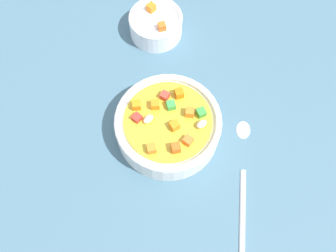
% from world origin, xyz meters
% --- Properties ---
extents(ground_plane, '(1.40, 1.40, 0.02)m').
position_xyz_m(ground_plane, '(0.00, 0.00, -0.01)').
color(ground_plane, '#42667A').
extents(soup_bowl_main, '(0.16, 0.16, 0.06)m').
position_xyz_m(soup_bowl_main, '(0.00, 0.00, 0.03)').
color(soup_bowl_main, white).
rests_on(soup_bowl_main, ground_plane).
extents(spoon, '(0.16, 0.16, 0.01)m').
position_xyz_m(spoon, '(0.13, 0.04, 0.00)').
color(spoon, silver).
rests_on(spoon, ground_plane).
extents(side_bowl_small, '(0.09, 0.09, 0.05)m').
position_xyz_m(side_bowl_small, '(-0.16, 0.11, 0.02)').
color(side_bowl_small, white).
rests_on(side_bowl_small, ground_plane).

